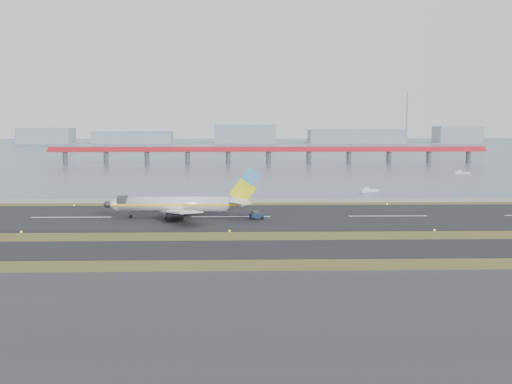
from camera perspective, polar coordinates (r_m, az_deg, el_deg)
ground at (r=132.52m, az=-2.40°, el=-4.13°), size 1000.00×1000.00×0.00m
apron_strip at (r=79.01m, az=-2.95°, el=-11.22°), size 1000.00×50.00×0.10m
taxiway_strip at (r=120.73m, az=-2.48°, el=-5.12°), size 1000.00×18.00×0.10m
runway_strip at (r=162.12m, az=-2.25°, el=-2.22°), size 1000.00×45.00×0.10m
seawall at (r=191.80m, az=-2.16°, el=-0.78°), size 1000.00×2.50×1.00m
bay_water at (r=590.86m, az=-1.79°, el=3.85°), size 1400.00×800.00×1.30m
red_pier at (r=381.17m, az=1.12°, el=3.69°), size 260.00×5.00×10.20m
far_shoreline at (r=750.68m, az=-0.71°, el=4.81°), size 1400.00×80.00×60.50m
airliner at (r=160.92m, az=-6.69°, el=-1.09°), size 38.52×32.89×12.80m
pushback_tug at (r=157.78m, az=0.04°, el=-2.10°), size 3.62×2.70×2.06m
workboat_near at (r=224.05m, az=9.95°, el=0.14°), size 7.31×4.56×1.70m
workboat_far at (r=314.16m, az=17.82°, el=1.64°), size 7.39×2.65×1.77m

